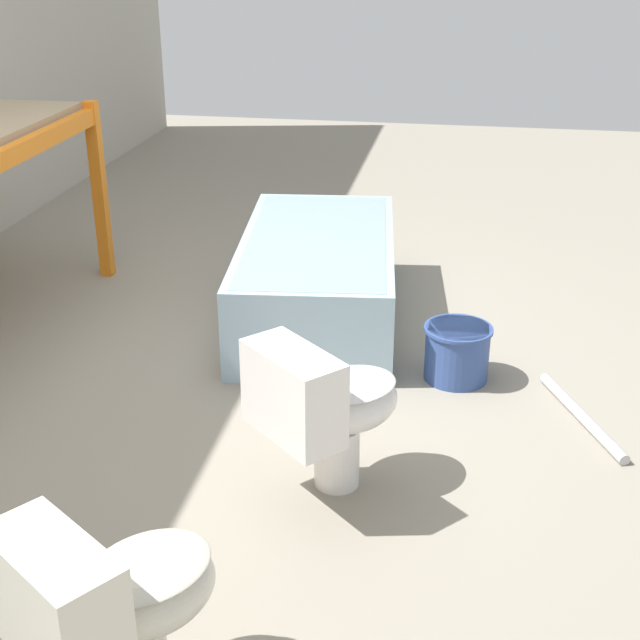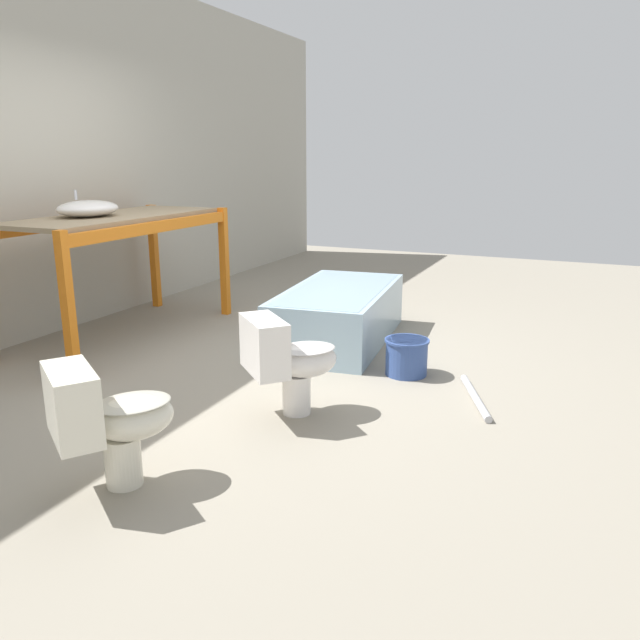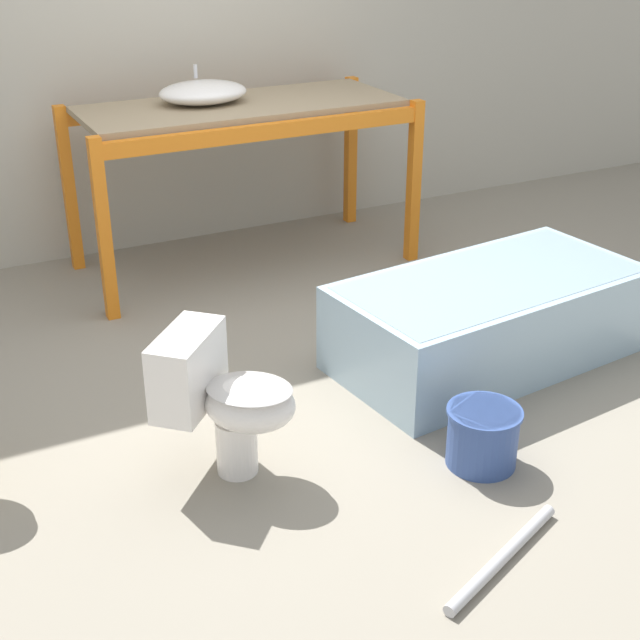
{
  "view_description": "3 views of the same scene",
  "coord_description": "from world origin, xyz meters",
  "px_view_note": "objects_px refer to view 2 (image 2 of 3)",
  "views": [
    {
      "loc": [
        -3.5,
        -1.36,
        1.98
      ],
      "look_at": [
        -0.47,
        -0.83,
        0.59
      ],
      "focal_mm": 50.0,
      "sensor_mm": 36.0,
      "label": 1
    },
    {
      "loc": [
        -3.86,
        -2.5,
        1.53
      ],
      "look_at": [
        -0.21,
        -0.88,
        0.47
      ],
      "focal_mm": 35.0,
      "sensor_mm": 36.0,
      "label": 2
    },
    {
      "loc": [
        -1.76,
        -3.86,
        2.2
      ],
      "look_at": [
        -0.2,
        -0.77,
        0.53
      ],
      "focal_mm": 50.0,
      "sensor_mm": 36.0,
      "label": 3
    }
  ],
  "objects_px": {
    "bathtub_main": "(339,311)",
    "toilet_far": "(108,417)",
    "sink_basin": "(88,209)",
    "toilet_near": "(288,358)",
    "bucket_white": "(406,356)"
  },
  "relations": [
    {
      "from": "toilet_near",
      "to": "sink_basin",
      "type": "bearing_deg",
      "value": 23.72
    },
    {
      "from": "bucket_white",
      "to": "sink_basin",
      "type": "bearing_deg",
      "value": 94.7
    },
    {
      "from": "sink_basin",
      "to": "bathtub_main",
      "type": "bearing_deg",
      "value": -66.69
    },
    {
      "from": "bucket_white",
      "to": "toilet_far",
      "type": "bearing_deg",
      "value": 158.43
    },
    {
      "from": "sink_basin",
      "to": "toilet_near",
      "type": "relative_size",
      "value": 0.84
    },
    {
      "from": "bathtub_main",
      "to": "toilet_far",
      "type": "xyz_separation_m",
      "value": [
        -2.69,
        0.06,
        0.1
      ]
    },
    {
      "from": "toilet_near",
      "to": "toilet_far",
      "type": "height_order",
      "value": "same"
    },
    {
      "from": "sink_basin",
      "to": "bucket_white",
      "type": "distance_m",
      "value": 2.83
    },
    {
      "from": "toilet_near",
      "to": "bucket_white",
      "type": "distance_m",
      "value": 1.11
    },
    {
      "from": "toilet_far",
      "to": "sink_basin",
      "type": "bearing_deg",
      "value": -10.76
    },
    {
      "from": "sink_basin",
      "to": "toilet_far",
      "type": "relative_size",
      "value": 0.83
    },
    {
      "from": "sink_basin",
      "to": "bucket_white",
      "type": "height_order",
      "value": "sink_basin"
    },
    {
      "from": "sink_basin",
      "to": "bathtub_main",
      "type": "height_order",
      "value": "sink_basin"
    },
    {
      "from": "toilet_near",
      "to": "toilet_far",
      "type": "bearing_deg",
      "value": 114.29
    },
    {
      "from": "sink_basin",
      "to": "toilet_near",
      "type": "xyz_separation_m",
      "value": [
        -0.77,
        -2.19,
        -0.75
      ]
    }
  ]
}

